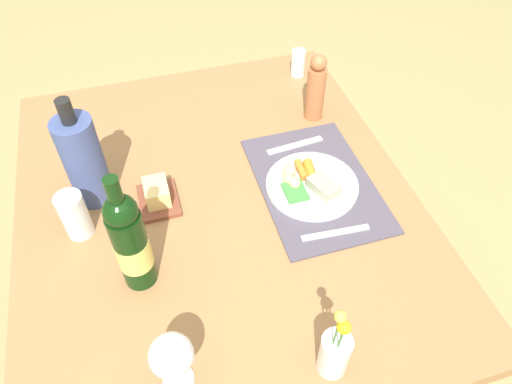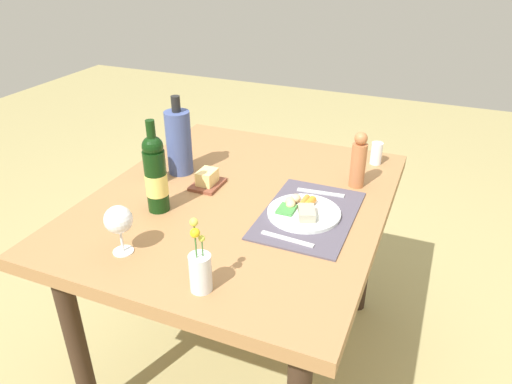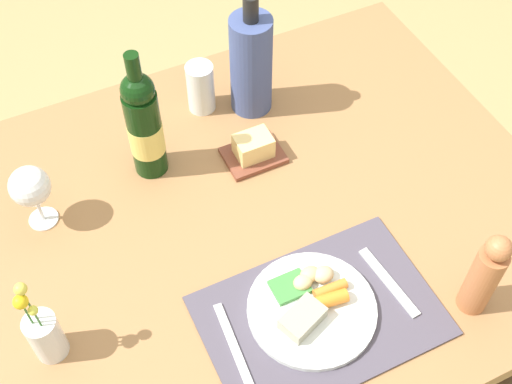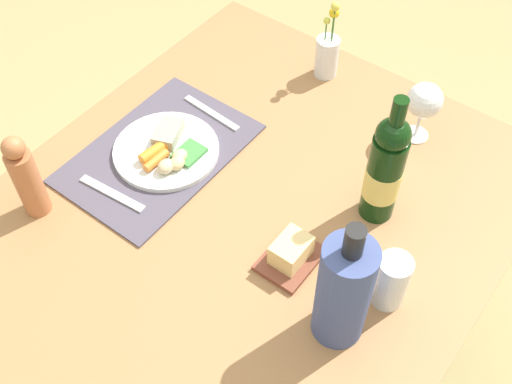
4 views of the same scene
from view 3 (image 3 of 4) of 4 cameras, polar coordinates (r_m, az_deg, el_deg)
The scene contains 13 objects.
ground_plane at distance 2.09m, azimuth 0.73°, elevation -14.28°, with size 8.00×8.00×0.00m, color tan.
dining_table at distance 1.49m, azimuth 1.00°, elevation -3.72°, with size 1.21×1.02×0.78m.
placemat at distance 1.29m, azimuth 5.49°, elevation -10.46°, with size 0.44×0.30×0.01m, color #4D4755.
dinner_plate at distance 1.28m, azimuth 4.77°, elevation -9.60°, with size 0.25×0.25×0.04m.
fork at distance 1.25m, azimuth -1.98°, elevation -12.84°, with size 0.02×0.17×0.01m, color silver.
knife at distance 1.33m, azimuth 11.27°, elevation -7.53°, with size 0.02×0.17×0.01m, color silver.
cooler_bottle at distance 1.53m, azimuth -0.42°, elevation 10.91°, with size 0.10×0.10×0.31m.
wine_glass at distance 1.39m, azimuth -18.73°, elevation 0.38°, with size 0.08×0.08×0.15m.
flower_vase at distance 1.25m, azimuth -17.63°, elevation -11.45°, with size 0.06×0.06×0.22m.
butter_dish at distance 1.49m, azimuth -0.23°, elevation 3.64°, with size 0.13×0.10×0.06m.
water_tumbler at distance 1.58m, azimuth -4.73°, elevation 8.67°, with size 0.06×0.06×0.13m.
wine_bottle at distance 1.41m, azimuth -9.53°, elevation 5.64°, with size 0.07×0.07×0.32m.
pepper_mill at distance 1.27m, azimuth 18.94°, elevation -6.74°, with size 0.06×0.06×0.21m.
Camera 3 is at (-0.39, -0.74, 1.92)m, focal length 46.84 mm.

